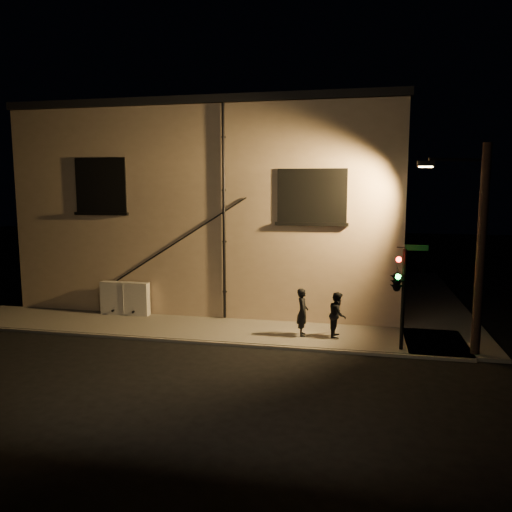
% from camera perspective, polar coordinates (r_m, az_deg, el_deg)
% --- Properties ---
extents(ground, '(90.00, 90.00, 0.00)m').
position_cam_1_polar(ground, '(16.99, -0.30, -10.34)').
color(ground, black).
extents(sidewalk, '(21.00, 16.00, 0.12)m').
position_cam_1_polar(sidewalk, '(20.95, 5.55, -6.69)').
color(sidewalk, '#605C57').
rests_on(sidewalk, ground).
extents(building, '(16.20, 12.23, 8.80)m').
position_cam_1_polar(building, '(25.61, -2.63, 5.81)').
color(building, tan).
rests_on(building, ground).
extents(utility_cabinet, '(2.05, 0.35, 1.35)m').
position_cam_1_polar(utility_cabinet, '(21.21, -14.74, -4.69)').
color(utility_cabinet, beige).
rests_on(utility_cabinet, sidewalk).
extents(pedestrian_a, '(0.49, 0.67, 1.69)m').
position_cam_1_polar(pedestrian_a, '(17.66, 5.33, -6.40)').
color(pedestrian_a, black).
rests_on(pedestrian_a, sidewalk).
extents(pedestrian_b, '(0.63, 0.79, 1.58)m').
position_cam_1_polar(pedestrian_b, '(17.70, 9.32, -6.62)').
color(pedestrian_b, black).
rests_on(pedestrian_b, sidewalk).
extents(traffic_signal, '(1.14, 1.97, 3.40)m').
position_cam_1_polar(traffic_signal, '(16.36, 15.86, -2.64)').
color(traffic_signal, black).
rests_on(traffic_signal, sidewalk).
extents(streetlamp_pole, '(2.01, 1.38, 6.63)m').
position_cam_1_polar(streetlamp_pole, '(16.78, 23.91, 1.22)').
color(streetlamp_pole, black).
rests_on(streetlamp_pole, ground).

